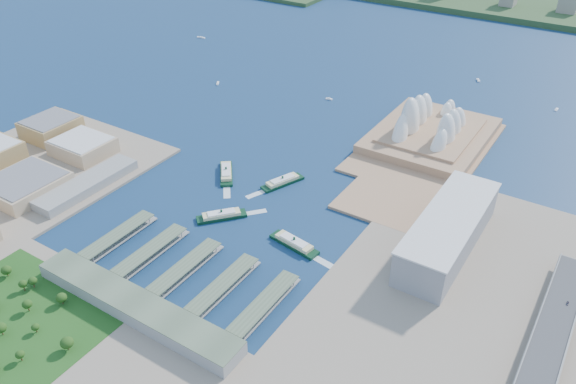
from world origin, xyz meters
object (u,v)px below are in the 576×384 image
Objects in this scene: opera_house at (434,117)px; toaster_building at (448,232)px; ferry_c at (221,214)px; ferry_a at (226,171)px; ferry_d at (294,242)px; car_c at (568,303)px; ferry_b at (283,180)px.

toaster_building is (90.00, -200.00, -11.50)m from opera_house.
ferry_a is at bearing -14.35° from ferry_c.
opera_house is at bearing 2.69° from ferry_d.
ferry_c is 12.35× the size of car_c.
toaster_building is 38.10× the size of car_c.
ferry_a is (-164.21, -203.76, -27.04)m from opera_house.
opera_house is 3.46× the size of ferry_d.
ferry_a reaches higher than ferry_d.
ferry_b is 12.52× the size of car_c.
toaster_building is 191.24m from ferry_b.
ferry_a is 1.01× the size of ferry_d.
opera_house is 3.53× the size of ferry_b.
opera_house is 263.09m from ferry_a.
opera_house reaches higher than toaster_building.
ferry_b is (-190.05, 14.50, -15.68)m from toaster_building.
ferry_b is (64.16, 18.26, -0.15)m from ferry_a.
ferry_d is at bearing -149.51° from toaster_building.
car_c is (363.21, -29.06, 10.48)m from ferry_a.
ferry_b is at bearing -118.34° from opera_house.
ferry_a reaches higher than ferry_c.
ferry_c is 0.97× the size of ferry_d.
ferry_d is at bearing -96.54° from opera_house.
car_c is (315.49, 39.68, 10.69)m from ferry_c.
ferry_a reaches higher than ferry_b.
opera_house is at bearing 114.23° from toaster_building.
opera_house is at bearing 82.93° from ferry_b.
opera_house is 1.16× the size of toaster_building.
toaster_building is at bearing -37.90° from ferry_a.
toaster_building reaches higher than ferry_c.
ferry_d is (-121.08, -71.30, -15.59)m from toaster_building.
car_c is (299.05, -47.32, 10.62)m from ferry_b.
ferry_b is at bearing -22.86° from ferry_a.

